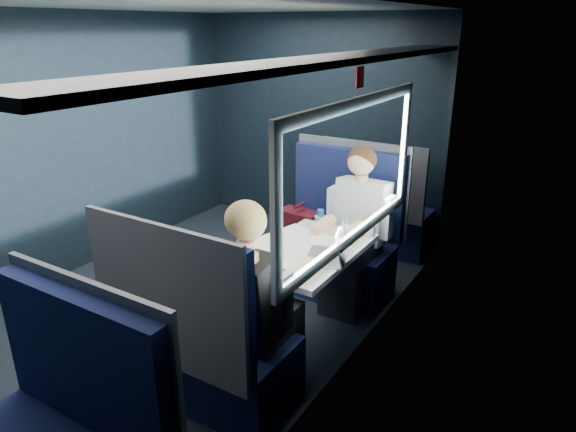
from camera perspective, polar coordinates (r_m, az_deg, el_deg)
The scene contains 12 objects.
ground at distance 4.39m, azimuth -10.21°, elevation -9.58°, with size 2.80×4.20×0.01m, color black.
room_shell at distance 3.86m, azimuth -11.33°, elevation 9.75°, with size 3.00×4.40×2.40m.
table at distance 3.53m, azimuth 1.84°, elevation -4.75°, with size 0.62×1.00×0.74m.
seat_bay_near at distance 4.42m, azimuth 5.19°, elevation -2.91°, with size 1.04×0.62×1.26m.
seat_bay_far at distance 3.13m, azimuth -9.47°, elevation -13.92°, with size 1.04×0.62×1.26m.
seat_row_front at distance 5.21m, azimuth 9.90°, elevation 0.41°, with size 1.04×0.51×1.16m.
man at distance 4.06m, azimuth 7.58°, elevation -0.64°, with size 0.53×0.56×1.32m.
woman at distance 2.94m, azimuth -3.93°, elevation -8.89°, with size 0.53×0.56×1.32m.
papers at distance 3.47m, azimuth -0.57°, elevation -3.78°, with size 0.56×0.81×0.01m, color white.
laptop at distance 3.32m, azimuth 5.07°, elevation -3.88°, with size 0.33×0.38×0.24m.
bottle_small at distance 3.55m, azimuth 6.31°, elevation -1.91°, with size 0.06×0.06×0.20m.
cup at distance 3.73m, azimuth 9.20°, elevation -1.61°, with size 0.07×0.07×0.08m, color white.
Camera 1 is at (2.61, -2.78, 2.17)m, focal length 32.00 mm.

